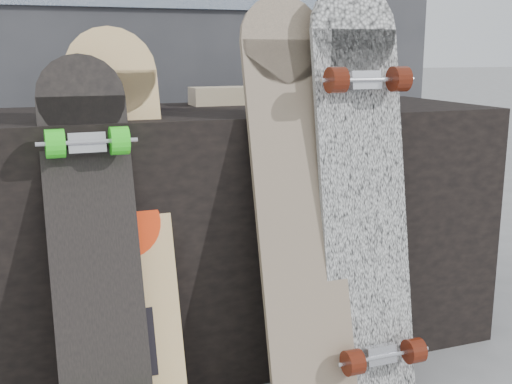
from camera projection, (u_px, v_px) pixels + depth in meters
name	position (u px, v px, depth m)	size (l,w,h in m)	color
vendor_table	(244.00, 229.00, 2.13)	(1.60, 0.60, 0.80)	black
booth	(177.00, 22.00, 2.76)	(2.40, 0.22, 2.20)	#333338
merch_box_purple	(126.00, 94.00, 2.00)	(0.18, 0.12, 0.10)	#694083
merch_box_small	(333.00, 88.00, 2.15)	(0.14, 0.14, 0.12)	#694083
merch_box_flat	(223.00, 96.00, 2.18)	(0.22, 0.10, 0.06)	#D1B78C
longboard_geisha	(124.00, 218.00, 1.68)	(0.24, 0.34, 1.05)	beige
longboard_celtic	(297.00, 192.00, 1.75)	(0.25, 0.31, 1.13)	beige
longboard_cascadia	(364.00, 187.00, 1.80)	(0.26, 0.30, 1.17)	white
skateboard_dark	(95.00, 249.00, 1.58)	(0.22, 0.38, 0.98)	black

